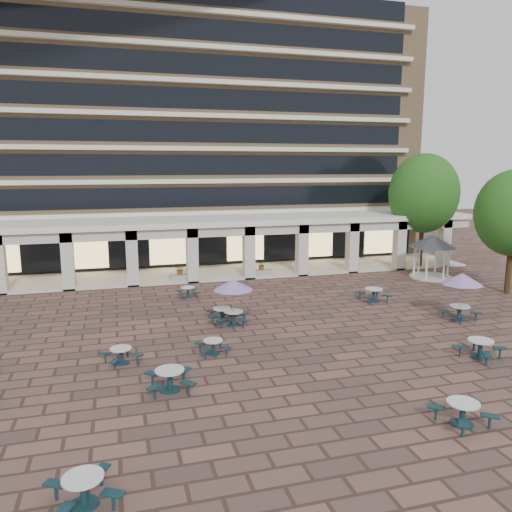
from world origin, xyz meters
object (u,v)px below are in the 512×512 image
object	(u,v)px
picnic_table_0	(121,354)
gazebo	(432,246)
picnic_table_2	(463,411)
picnic_table_1	(83,488)
planter_right	(262,269)
planter_left	(180,273)

from	to	relation	value
picnic_table_0	gazebo	distance (m)	25.26
gazebo	picnic_table_2	bearing A→B (deg)	-122.28
picnic_table_1	gazebo	world-z (taller)	gazebo
picnic_table_2	planter_right	world-z (taller)	planter_right
planter_left	planter_right	bearing A→B (deg)	0.00
picnic_table_1	planter_right	world-z (taller)	planter_right
picnic_table_1	planter_left	bearing A→B (deg)	61.59
picnic_table_1	picnic_table_2	size ratio (longest dim) A/B	1.05
picnic_table_1	planter_left	world-z (taller)	planter_left
picnic_table_0	picnic_table_1	distance (m)	9.18
picnic_table_2	planter_left	world-z (taller)	planter_left
planter_right	gazebo	bearing A→B (deg)	-18.16
picnic_table_1	picnic_table_2	bearing A→B (deg)	-11.74
gazebo	planter_right	size ratio (longest dim) A/B	2.31
picnic_table_2	planter_left	distance (m)	23.94
picnic_table_2	planter_right	size ratio (longest dim) A/B	1.29
picnic_table_2	planter_right	bearing A→B (deg)	81.81
picnic_table_0	picnic_table_1	bearing A→B (deg)	-118.33
picnic_table_2	planter_left	xyz separation A→B (m)	(-6.25, 23.11, 0.11)
picnic_table_2	planter_right	xyz separation A→B (m)	(-0.03, 23.11, 0.07)
picnic_table_1	picnic_table_0	bearing A→B (deg)	67.94
gazebo	planter_left	size ratio (longest dim) A/B	2.31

